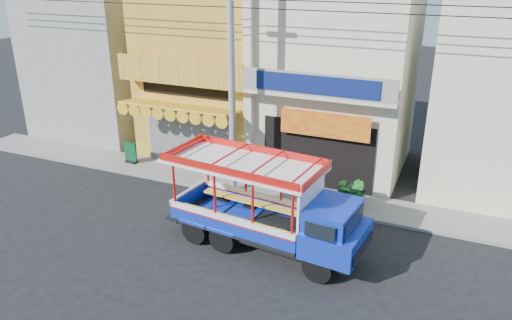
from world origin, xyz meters
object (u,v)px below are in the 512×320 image
(green_sign, at_px, (131,154))
(potted_plant_b, at_px, (357,195))
(songthaew_truck, at_px, (279,211))
(utility_pole, at_px, (235,71))
(potted_plant_a, at_px, (346,189))
(potted_plant_c, at_px, (356,192))

(green_sign, height_order, potted_plant_b, potted_plant_b)
(songthaew_truck, bearing_deg, utility_pole, 132.03)
(green_sign, bearing_deg, potted_plant_a, 0.38)
(utility_pole, xyz_separation_m, songthaew_truck, (3.11, -3.45, -3.53))
(potted_plant_c, bearing_deg, green_sign, -57.93)
(green_sign, relative_size, potted_plant_b, 0.89)
(utility_pole, height_order, potted_plant_c, utility_pole)
(songthaew_truck, bearing_deg, green_sign, 154.66)
(utility_pole, relative_size, potted_plant_b, 25.50)
(songthaew_truck, distance_m, green_sign, 9.88)
(songthaew_truck, height_order, potted_plant_a, songthaew_truck)
(green_sign, distance_m, potted_plant_b, 10.59)
(utility_pole, xyz_separation_m, potted_plant_a, (4.31, 0.82, -4.41))
(utility_pole, xyz_separation_m, potted_plant_c, (4.73, 0.75, -4.44))
(potted_plant_a, relative_size, potted_plant_c, 1.07)
(utility_pole, bearing_deg, green_sign, 172.55)
(green_sign, bearing_deg, potted_plant_c, -0.02)
(utility_pole, height_order, songthaew_truck, utility_pole)
(green_sign, bearing_deg, songthaew_truck, -25.34)
(songthaew_truck, bearing_deg, potted_plant_b, 65.95)
(songthaew_truck, xyz_separation_m, green_sign, (-8.89, 4.21, -0.97))
(utility_pole, height_order, potted_plant_b, utility_pole)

